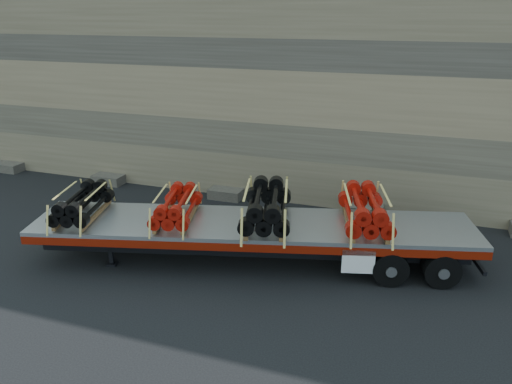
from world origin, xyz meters
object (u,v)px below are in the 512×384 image
Objects in this scene: trailer at (253,242)px; bundle_rear at (365,211)px; bundle_midrear at (266,207)px; bundle_front at (82,204)px; bundle_midfront at (177,207)px.

bundle_rear is (2.83, 0.75, 1.00)m from trailer.
bundle_rear is (2.48, 0.65, -0.02)m from bundle_midrear.
bundle_front is 4.98m from bundle_midrear.
trailer is 5.60× the size of bundle_front.
bundle_midrear is 2.56m from bundle_rear.
bundle_midrear reaches higher than bundle_front.
bundle_rear reaches higher than bundle_midfront.
bundle_front reaches higher than bundle_midfront.
bundle_midrear is at bearing -0.00° from bundle_front.
bundle_midrear reaches higher than bundle_midfront.
bundle_rear is (4.79, 1.27, 0.06)m from bundle_midfront.
bundle_midrear reaches higher than bundle_rear.
bundle_rear is at bearing 0.00° from bundle_midfront.
bundle_midfront is 2.39m from bundle_midrear.
trailer is at bearing 0.00° from bundle_midfront.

